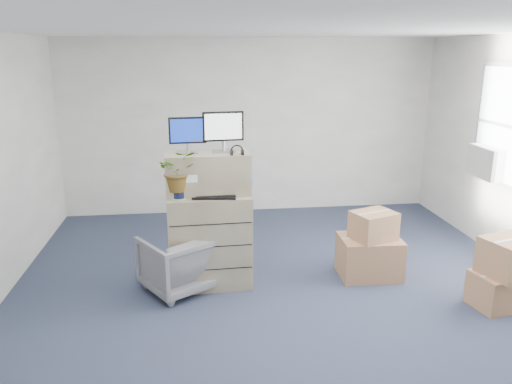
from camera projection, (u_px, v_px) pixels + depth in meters
ground at (288, 313)px, 5.11m from camera, size 7.00×7.00×0.00m
wall_back at (250, 127)px, 8.08m from camera, size 6.00×0.02×2.80m
ac_unit at (488, 162)px, 6.46m from camera, size 0.24×0.60×0.40m
filing_cabinet_lower at (210, 239)px, 5.64m from camera, size 0.93×0.59×1.07m
filing_cabinet_upper at (208, 173)px, 5.48m from camera, size 0.93×0.49×0.46m
monitor_left at (187, 133)px, 5.32m from camera, size 0.40×0.16×0.39m
monitor_right at (223, 129)px, 5.39m from camera, size 0.45×0.19×0.44m
headphones at (237, 151)px, 5.29m from camera, size 0.14×0.02×0.14m
keyboard at (215, 196)px, 5.37m from camera, size 0.49×0.26×0.02m
mouse at (239, 193)px, 5.48m from camera, size 0.11×0.09×0.03m
water_bottle at (213, 183)px, 5.50m from camera, size 0.07×0.07×0.24m
phone_dock at (208, 190)px, 5.53m from camera, size 0.06×0.05×0.12m
external_drive at (234, 188)px, 5.64m from camera, size 0.21×0.16×0.06m
tissue_box at (241, 180)px, 5.66m from camera, size 0.26×0.14×0.10m
potted_plant at (178, 176)px, 5.27m from camera, size 0.47×0.51×0.43m
office_chair at (177, 260)px, 5.52m from camera, size 0.92×0.91×0.70m
cardboard_boxes at (420, 258)px, 5.57m from camera, size 1.80×1.46×0.81m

